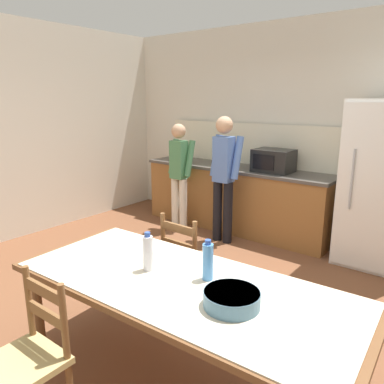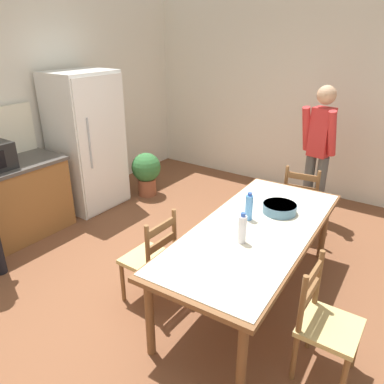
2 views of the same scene
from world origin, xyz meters
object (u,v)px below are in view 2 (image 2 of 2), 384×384
object	(u,v)px
refrigerator	(87,142)
chair_head_end	(301,201)
potted_plant	(146,171)
chair_side_near_left	(325,324)
person_by_table	(319,147)
dining_table	(255,234)
serving_bowl	(280,208)
chair_side_far_left	(151,259)
bottle_off_centre	(249,207)
bottle_near_centre	(242,229)

from	to	relation	value
refrigerator	chair_head_end	world-z (taller)	refrigerator
chair_head_end	potted_plant	world-z (taller)	chair_head_end
chair_side_near_left	person_by_table	distance (m)	2.68
refrigerator	chair_head_end	size ratio (longest dim) A/B	2.07
chair_side_near_left	potted_plant	size ratio (longest dim) A/B	1.36
dining_table	serving_bowl	world-z (taller)	serving_bowl
refrigerator	dining_table	bearing A→B (deg)	-101.37
chair_side_near_left	chair_side_far_left	distance (m)	1.55
potted_plant	serving_bowl	bearing A→B (deg)	-109.46
refrigerator	chair_side_far_left	bearing A→B (deg)	-118.26
serving_bowl	potted_plant	xyz separation A→B (m)	(0.87, 2.47, -0.42)
bottle_off_centre	person_by_table	bearing A→B (deg)	-0.99
bottle_off_centre	potted_plant	world-z (taller)	bottle_off_centre
serving_bowl	chair_side_far_left	size ratio (longest dim) A/B	0.35
refrigerator	chair_side_near_left	xyz separation A→B (m)	(-1.05, -3.65, -0.50)
dining_table	bottle_near_centre	size ratio (longest dim) A/B	8.66
bottle_off_centre	chair_side_near_left	size ratio (longest dim) A/B	0.30
bottle_off_centre	serving_bowl	world-z (taller)	bottle_off_centre
bottle_near_centre	potted_plant	xyz separation A→B (m)	(1.56, 2.43, -0.49)
chair_side_near_left	chair_side_far_left	world-z (taller)	same
chair_side_far_left	potted_plant	bearing A→B (deg)	-136.93
chair_side_near_left	person_by_table	bearing A→B (deg)	19.16
bottle_off_centre	serving_bowl	xyz separation A→B (m)	(0.30, -0.18, -0.07)
bottle_near_centre	chair_head_end	distance (m)	1.78
dining_table	potted_plant	size ratio (longest dim) A/B	3.50
refrigerator	dining_table	size ratio (longest dim) A/B	0.80
dining_table	serving_bowl	xyz separation A→B (m)	(0.40, -0.05, 0.12)
chair_side_near_left	chair_side_far_left	size ratio (longest dim) A/B	1.00
dining_table	person_by_table	bearing A→B (deg)	2.69
dining_table	serving_bowl	bearing A→B (deg)	-7.62
chair_head_end	dining_table	bearing A→B (deg)	85.24
bottle_off_centre	chair_side_near_left	distance (m)	1.18
chair_head_end	chair_side_far_left	xyz separation A→B (m)	(-1.99, 0.69, 0.00)
person_by_table	bottle_near_centre	bearing A→B (deg)	13.14
refrigerator	bottle_near_centre	world-z (taller)	refrigerator
dining_table	person_by_table	distance (m)	2.01
serving_bowl	person_by_table	xyz separation A→B (m)	(1.58, 0.15, 0.18)
dining_table	bottle_near_centre	bearing A→B (deg)	-177.37
chair_side_near_left	dining_table	bearing A→B (deg)	58.33
bottle_near_centre	serving_bowl	xyz separation A→B (m)	(0.69, -0.04, -0.07)
potted_plant	bottle_off_centre	bearing A→B (deg)	-117.03
bottle_off_centre	person_by_table	distance (m)	1.88
refrigerator	chair_side_far_left	world-z (taller)	refrigerator
bottle_near_centre	chair_side_near_left	distance (m)	0.92
bottle_near_centre	bottle_off_centre	world-z (taller)	same
serving_bowl	chair_side_far_left	xyz separation A→B (m)	(-0.96, 0.81, -0.36)
chair_side_far_left	person_by_table	size ratio (longest dim) A/B	0.52
dining_table	chair_head_end	xyz separation A→B (m)	(1.44, 0.06, -0.24)
bottle_off_centre	chair_side_near_left	bearing A→B (deg)	-122.44
chair_side_near_left	person_by_table	world-z (taller)	person_by_table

